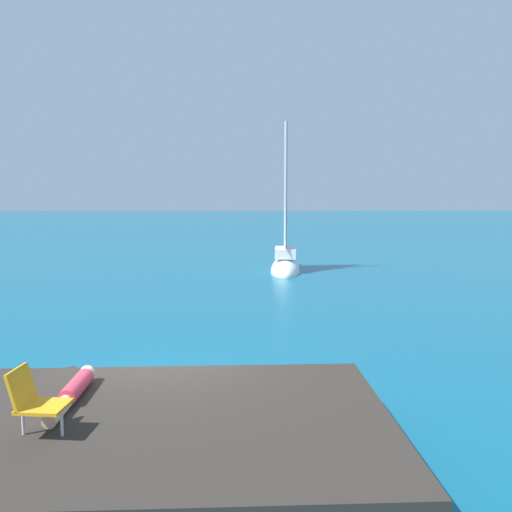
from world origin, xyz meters
The scene contains 7 objects.
ground_plane centered at (0.00, 0.00, 0.00)m, with size 160.00×160.00×0.00m, color #0F5675.
shore_ledge centered at (0.02, -2.59, 0.39)m, with size 6.65×4.07×0.79m, color #2D2823.
boulder_seaward centered at (0.53, -0.37, 0.00)m, with size 1.34×1.07×0.74m, color #272426.
boulder_inland centered at (-1.88, -0.06, 0.00)m, with size 1.39×1.11×0.76m, color #2A2322.
sailboat_near centered at (3.47, 14.88, 0.38)m, with size 1.57×3.86×7.05m.
person_sunbather centered at (-0.83, -1.93, 0.90)m, with size 0.25×1.76×0.25m.
beach_chair centered at (-0.95, -3.05, 1.23)m, with size 0.65×0.55×0.80m.
Camera 1 is at (1.42, -9.36, 3.65)m, focal length 39.36 mm.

